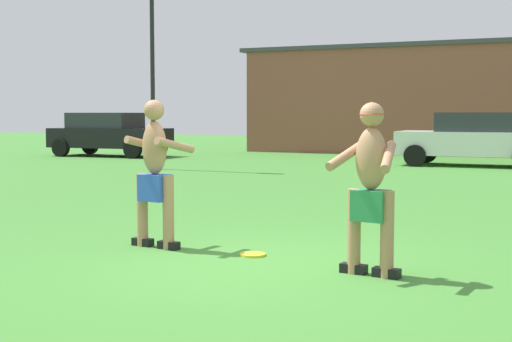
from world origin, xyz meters
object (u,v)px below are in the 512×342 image
Objects in this scene: frisbee at (253,255)px; car_white_mid_lot at (475,138)px; player_in_blue at (155,170)px; lamp_post at (152,44)px; car_black_near_post at (109,134)px; player_with_cap at (371,181)px.

frisbee is 0.07× the size of car_white_mid_lot.
player_in_blue is 5.95× the size of frisbee.
lamp_post is at bearing -148.64° from car_white_mid_lot.
player_in_blue is 0.39× the size of car_white_mid_lot.
player_in_blue reaches higher than car_white_mid_lot.
car_black_near_post is 12.82m from car_white_mid_lot.
player_in_blue is 1.51m from frisbee.
player_in_blue is 18.49m from car_black_near_post.
lamp_post is at bearing -43.54° from car_black_near_post.
car_black_near_post is 0.77× the size of lamp_post.
player_in_blue is 0.39× the size of car_black_near_post.
frisbee is 0.05× the size of lamp_post.
frisbee is at bearing 0.65° from player_in_blue.
car_white_mid_lot is at bearing 88.71° from frisbee.
car_white_mid_lot is at bearing 84.04° from player_in_blue.
player_with_cap is 0.29× the size of lamp_post.
player_with_cap is at bearing -47.32° from car_black_near_post.
player_with_cap is at bearing -16.27° from frisbee.
lamp_post is (-6.45, 10.11, 2.58)m from player_in_blue.
player_in_blue is 0.30× the size of lamp_post.
frisbee is (1.23, 0.01, -0.88)m from player_in_blue.
car_black_near_post is at bearing -178.56° from car_white_mid_lot.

